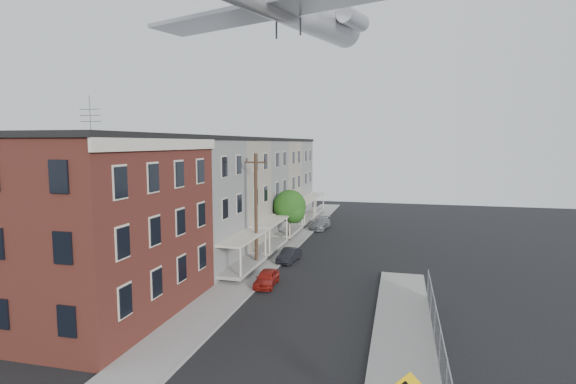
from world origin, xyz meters
name	(u,v)px	position (x,y,z in m)	size (l,w,h in m)	color
sidewalk_left	(278,250)	(-5.50, 24.00, 0.06)	(3.00, 62.00, 0.12)	gray
sidewalk_right	(403,353)	(5.50, 6.00, 0.06)	(3.00, 26.00, 0.12)	gray
curb_left	(293,251)	(-4.05, 24.00, 0.07)	(0.15, 62.00, 0.14)	gray
curb_right	(372,349)	(4.05, 6.00, 0.07)	(0.15, 26.00, 0.14)	gray
corner_building	(88,224)	(-12.00, 7.00, 5.16)	(10.31, 12.30, 12.15)	#3A1912
row_house_a	(172,203)	(-11.96, 16.50, 5.13)	(11.98, 7.00, 10.30)	gray
row_house_b	(209,194)	(-11.96, 23.50, 5.13)	(11.98, 7.00, 10.30)	gray
row_house_c	(236,186)	(-11.96, 30.50, 5.13)	(11.98, 7.00, 10.30)	gray
row_house_d	(256,181)	(-11.96, 37.50, 5.13)	(11.98, 7.00, 10.30)	gray
row_house_e	(272,177)	(-11.96, 44.50, 5.13)	(11.98, 7.00, 10.30)	gray
chainlink_fence	(440,347)	(7.00, 5.00, 1.00)	(0.06, 18.06, 1.90)	gray
utility_pole	(256,209)	(-5.60, 18.00, 4.67)	(1.80, 0.26, 9.00)	black
street_tree	(291,207)	(-5.27, 27.92, 3.45)	(3.22, 3.20, 5.20)	black
car_near	(267,278)	(-3.57, 14.06, 0.56)	(1.31, 3.26, 1.11)	maroon
car_mid	(289,255)	(-3.60, 20.56, 0.55)	(1.16, 3.33, 1.10)	black
car_far	(320,224)	(-3.60, 35.19, 0.61)	(1.72, 4.24, 1.23)	slate
airplane	(286,3)	(-3.80, 20.25, 20.51)	(22.56, 25.83, 7.50)	silver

